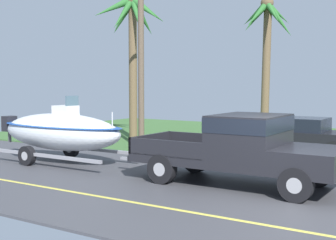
% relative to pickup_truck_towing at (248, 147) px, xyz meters
% --- Properties ---
extents(pickup_truck_towing, '(5.77, 2.15, 1.88)m').
position_rel_pickup_truck_towing_xyz_m(pickup_truck_towing, '(0.00, 0.00, 0.00)').
color(pickup_truck_towing, black).
rests_on(pickup_truck_towing, ground).
extents(boat_on_trailer, '(6.32, 2.25, 2.28)m').
position_rel_pickup_truck_towing_xyz_m(boat_on_trailer, '(-6.83, -0.00, 0.02)').
color(boat_on_trailer, gray).
rests_on(boat_on_trailer, ground).
extents(parked_sedan_near, '(4.43, 1.84, 1.38)m').
position_rel_pickup_truck_towing_xyz_m(parked_sedan_near, '(-0.69, 6.44, -0.37)').
color(parked_sedan_near, black).
rests_on(parked_sedan_near, ground).
extents(palm_tree_near_left, '(3.16, 3.02, 6.94)m').
position_rel_pickup_truck_towing_xyz_m(palm_tree_near_left, '(-8.65, 6.55, 4.24)').
color(palm_tree_near_left, brown).
rests_on(palm_tree_near_left, ground).
extents(palm_tree_near_right, '(3.10, 2.80, 7.11)m').
position_rel_pickup_truck_towing_xyz_m(palm_tree_near_right, '(-4.08, 11.82, 4.15)').
color(palm_tree_near_right, brown).
rests_on(palm_tree_near_right, ground).
extents(utility_pole, '(0.24, 1.80, 7.23)m').
position_rel_pickup_truck_towing_xyz_m(utility_pole, '(-6.17, 3.77, 2.72)').
color(utility_pole, brown).
rests_on(utility_pole, ground).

